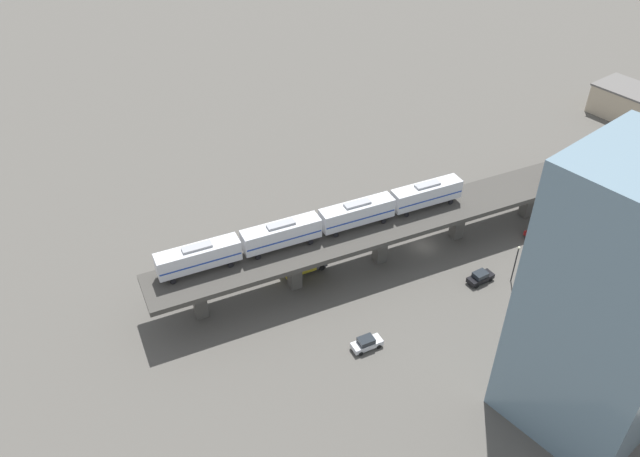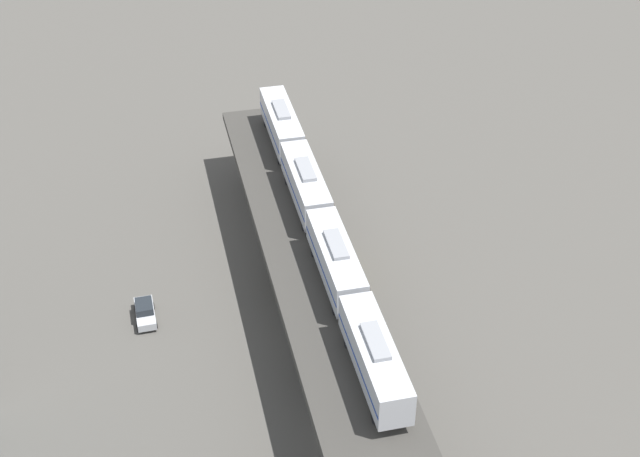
# 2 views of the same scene
# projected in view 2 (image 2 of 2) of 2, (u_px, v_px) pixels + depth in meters

# --- Properties ---
(ground_plane) EXTENTS (400.00, 400.00, 0.00)m
(ground_plane) POSITION_uv_depth(u_px,v_px,m) (353.00, 441.00, 74.90)
(ground_plane) COLOR #4C4944
(elevated_viaduct) EXTENTS (32.63, 90.91, 7.22)m
(elevated_viaduct) POSITION_uv_depth(u_px,v_px,m) (355.00, 388.00, 71.37)
(elevated_viaduct) COLOR #393733
(elevated_viaduct) RESTS_ON ground
(subway_train) EXTENTS (15.98, 48.74, 4.45)m
(subway_train) POSITION_uv_depth(u_px,v_px,m) (320.00, 220.00, 83.99)
(subway_train) COLOR silver
(subway_train) RESTS_ON elevated_viaduct
(street_car_silver) EXTENTS (2.81, 4.70, 1.89)m
(street_car_silver) POSITION_uv_depth(u_px,v_px,m) (145.00, 312.00, 86.72)
(street_car_silver) COLOR #B7BABF
(street_car_silver) RESTS_ON ground
(delivery_truck) EXTENTS (3.84, 7.52, 3.20)m
(delivery_truck) POSITION_uv_depth(u_px,v_px,m) (326.00, 269.00, 90.76)
(delivery_truck) COLOR #333338
(delivery_truck) RESTS_ON ground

